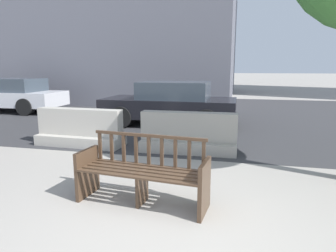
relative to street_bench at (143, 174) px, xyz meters
name	(u,v)px	position (x,y,z in m)	size (l,w,h in m)	color
ground_plane	(170,235)	(0.52, -0.68, -0.40)	(200.00, 200.00, 0.00)	gray
street_asphalt	(219,114)	(0.52, 8.02, -0.39)	(120.00, 12.00, 0.01)	#333335
street_bench	(143,174)	(0.00, 0.00, 0.00)	(1.74, 0.70, 0.88)	#473323
jersey_barrier_centre	(188,136)	(0.19, 2.58, -0.06)	(2.01, 0.72, 0.84)	#9E998E
jersey_barrier_left	(80,130)	(-2.31, 2.55, -0.06)	(2.03, 0.76, 0.84)	#ADA89E
car_sedan_mid	(171,103)	(-0.84, 5.47, 0.28)	(4.05, 1.94, 1.33)	black
car_sedan_far	(8,95)	(-7.87, 6.79, 0.29)	(4.61, 1.92, 1.33)	silver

